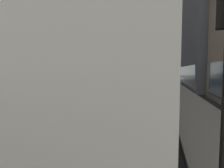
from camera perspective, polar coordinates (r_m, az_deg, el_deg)
ground_plane at (r=39.12m, az=9.25°, el=0.86°), size 120.00×120.00×0.00m
sidewalk_left at (r=40.09m, az=1.12°, el=1.09°), size 2.40×110.00×0.15m
sidewalk_right at (r=38.96m, az=17.62°, el=0.81°), size 2.40×110.00×0.15m
building_left_far at (r=54.71m, az=-2.97°, el=23.95°), size 11.98×18.17×41.54m
building_right_far at (r=53.15m, az=24.59°, el=20.22°), size 10.67×20.76×34.52m
transit_bus at (r=7.57m, az=6.58°, el=1.10°), size 2.78×11.53×3.05m
car_silver_sedan at (r=31.77m, az=10.11°, el=1.60°), size 1.72×4.54×1.62m
car_yellow_taxi at (r=45.61m, az=8.58°, el=2.35°), size 1.91×3.92×1.62m
car_grey_wagon at (r=18.56m, az=11.55°, el=-0.16°), size 1.81×4.38×1.62m
car_white_van at (r=23.07m, az=-1.92°, el=0.74°), size 1.77×4.44×1.62m
car_red_coupe at (r=16.27m, az=-9.40°, el=-0.71°), size 1.94×4.14×1.62m
car_black_suv at (r=24.64m, az=12.41°, el=0.86°), size 1.80×4.39×1.62m
dalmatian_dog at (r=5.08m, az=-25.04°, el=-15.32°), size 0.22×0.96×0.72m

